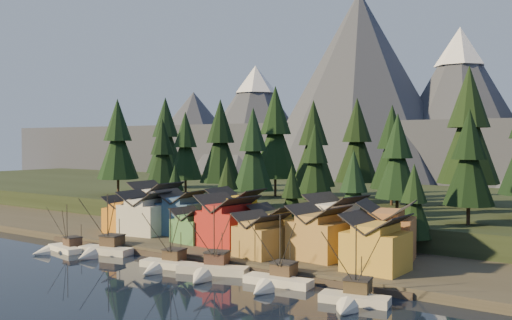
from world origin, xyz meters
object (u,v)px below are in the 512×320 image
Objects in this scene: boat_1 at (102,242)px; boat_3 at (164,257)px; house_front_1 at (144,212)px; house_front_0 at (126,213)px; house_back_1 at (182,211)px; boat_6 at (353,289)px; house_back_0 at (156,204)px; boat_5 at (274,272)px; boat_0 at (59,242)px; boat_4 at (210,262)px.

boat_1 is 18.44m from boat_3.
house_front_1 is (-4.41, 15.43, 3.95)m from boat_1.
house_front_0 is 0.97× the size of house_back_1.
boat_3 is 0.97× the size of boat_6.
boat_1 is 25.97m from house_back_0.
house_front_0 is 0.90× the size of house_front_1.
house_back_1 reaches higher than boat_5.
boat_5 is 52.57m from house_front_0.
boat_6 is at bearing -31.05° from house_back_1.
boat_3 is (27.26, 1.17, 0.17)m from boat_0.
boat_3 is 38.01m from house_back_0.
boat_0 is at bearing -172.28° from boat_1.
boat_1 is 1.34× the size of house_back_1.
boat_1 is 27.52m from boat_4.
house_front_1 reaches higher than boat_6.
house_front_0 is at bearing 153.79° from boat_6.
boat_3 is 9.21m from boat_4.
boat_3 is at bearing -41.51° from house_front_0.
house_front_1 reaches higher than boat_0.
house_front_1 is at bearing 134.14° from boat_4.
house_back_1 is (1.98, 20.31, 4.08)m from boat_1.
boat_0 is at bearing 164.49° from boat_4.
house_back_1 is (-25.53, 21.11, 4.31)m from boat_4.
boat_4 is 1.11× the size of boat_6.
boat_4 is (36.42, 2.16, 0.29)m from boat_0.
boat_6 is at bearing -23.57° from boat_4.
boat_4 is 1.08× the size of boat_5.
house_back_0 is 1.12× the size of house_back_1.
house_front_0 is (-1.01, 18.07, 3.79)m from boat_0.
boat_4 is (27.51, -0.80, -0.23)m from boat_1.
house_front_0 is (-49.99, 15.88, 3.52)m from boat_5.
boat_4 is at bearing -3.30° from boat_3.
boat_5 is 47.52m from house_front_1.
house_front_0 is (-9.92, 15.11, 3.27)m from boat_1.
house_front_1 is (-31.92, 16.23, 4.18)m from boat_4.
boat_3 is at bearing -46.32° from house_front_1.
house_front_1 is (4.50, 18.39, 4.48)m from boat_0.
boat_0 is at bearing 172.97° from boat_3.
boat_4 is 33.40m from house_back_1.
boat_1 reaches higher than house_back_1.
boat_4 is 1.40× the size of house_front_0.
boat_5 is (40.06, -0.78, -0.26)m from boat_1.
boat_6 is at bearing -25.41° from house_back_0.
boat_3 is 0.87× the size of boat_4.
boat_4 is 1.26× the size of house_front_1.
boat_4 reaches higher than house_front_1.
boat_4 is at bearing -33.66° from house_front_0.
house_back_0 is (-9.32, 23.79, 4.66)m from boat_1.
boat_4 reaches higher than house_front_0.
boat_5 is at bearing -29.22° from house_front_1.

